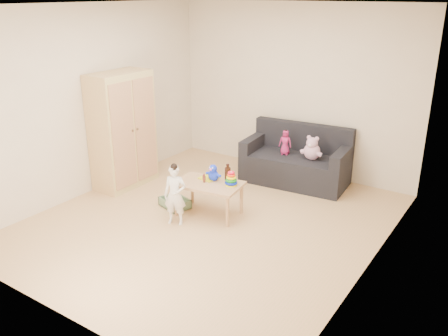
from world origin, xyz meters
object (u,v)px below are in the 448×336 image
Objects in this scene: wardrobe at (123,130)px; sofa at (295,169)px; toddler at (175,196)px; play_table at (209,199)px.

wardrobe is 1.09× the size of sofa.
wardrobe is 2.23× the size of toddler.
sofa is at bearing 74.60° from play_table.
wardrobe reaches higher than play_table.
play_table is (-0.44, -1.61, 0.00)m from sofa.
sofa is at bearing 35.14° from wardrobe.
sofa is at bearing 50.20° from toddler.
wardrobe is 1.62m from toddler.
toddler is at bearing -112.33° from sofa.
wardrobe is at bearing -149.81° from sofa.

